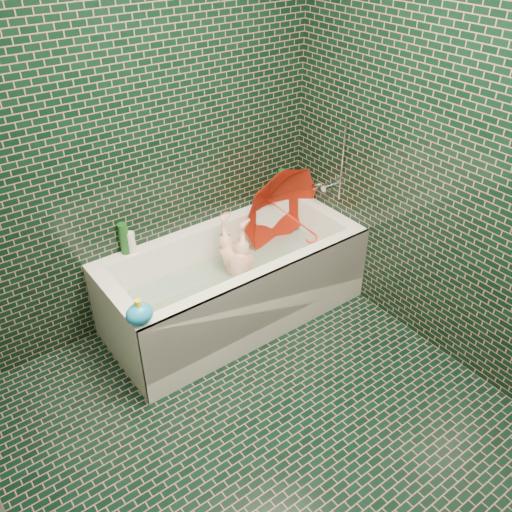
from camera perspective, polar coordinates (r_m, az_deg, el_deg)
floor at (r=3.03m, az=2.00°, el=-19.49°), size 2.80×2.80×0.00m
wall_back at (r=3.23m, az=-13.39°, el=11.72°), size 2.80×0.00×2.80m
wall_right at (r=3.05m, az=22.32°, el=8.63°), size 0.00×2.80×2.80m
bathtub at (r=3.63m, az=-2.18°, el=-3.60°), size 1.70×0.75×0.55m
bath_mat at (r=3.68m, az=-2.32°, el=-4.15°), size 1.35×0.47×0.01m
water at (r=3.59m, az=-2.37°, el=-2.35°), size 1.48×0.53×0.00m
faucet at (r=3.78m, az=7.84°, el=7.78°), size 0.18×0.19×0.55m
child at (r=3.64m, az=-1.94°, el=-1.56°), size 0.89×0.53×0.23m
umbrella at (r=3.75m, az=3.72°, el=4.13°), size 0.86×0.72×0.87m
soap_bottle_a at (r=4.07m, az=4.52°, el=6.50°), size 0.12×0.12×0.24m
soap_bottle_b at (r=4.03m, az=3.30°, el=6.20°), size 0.11×0.12×0.19m
soap_bottle_c at (r=3.99m, az=2.85°, el=5.97°), size 0.15×0.15×0.18m
bottle_right_tall at (r=3.96m, az=2.71°, el=7.55°), size 0.07×0.07×0.23m
bottle_right_pump at (r=4.01m, az=3.82°, el=7.51°), size 0.07×0.07×0.18m
bottle_left_tall at (r=3.43m, az=-13.72°, el=1.79°), size 0.07×0.07×0.21m
bottle_left_short at (r=3.45m, az=-13.01°, el=1.40°), size 0.06×0.06×0.14m
rubber_duck at (r=4.01m, az=2.79°, el=6.77°), size 0.11×0.08×0.09m
bath_toy at (r=2.89m, az=-12.16°, el=-5.92°), size 0.16×0.13×0.15m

